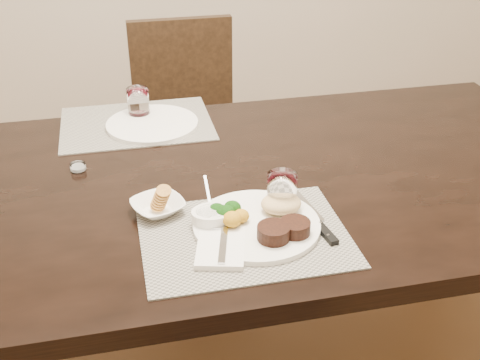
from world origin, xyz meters
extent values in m
cube|color=black|center=(0.00, 0.00, 0.72)|extent=(2.00, 1.00, 0.05)
cube|color=black|center=(0.92, 0.42, 0.35)|extent=(0.08, 0.08, 0.70)
cube|color=black|center=(0.00, 0.85, 0.43)|extent=(0.42, 0.42, 0.04)
cube|color=black|center=(-0.18, 0.67, 0.21)|extent=(0.04, 0.04, 0.41)
cube|color=black|center=(0.18, 0.67, 0.21)|extent=(0.04, 0.04, 0.41)
cube|color=black|center=(-0.18, 1.03, 0.21)|extent=(0.04, 0.04, 0.41)
cube|color=black|center=(0.18, 1.03, 0.21)|extent=(0.04, 0.04, 0.41)
cube|color=black|center=(0.00, 1.04, 0.68)|extent=(0.42, 0.04, 0.45)
cube|color=gray|center=(-0.03, -0.27, 0.75)|extent=(0.46, 0.34, 0.00)
cube|color=gray|center=(-0.23, 0.40, 0.75)|extent=(0.46, 0.34, 0.00)
cylinder|color=white|center=(0.00, -0.24, 0.76)|extent=(0.29, 0.29, 0.01)
cylinder|color=black|center=(0.02, -0.31, 0.78)|extent=(0.07, 0.07, 0.03)
cylinder|color=black|center=(0.07, -0.30, 0.78)|extent=(0.07, 0.07, 0.03)
ellipsoid|color=#DABE82|center=(0.07, -0.20, 0.79)|extent=(0.10, 0.08, 0.04)
ellipsoid|color=#12450D|center=(-0.07, -0.21, 0.79)|extent=(0.05, 0.05, 0.04)
ellipsoid|color=#B68017|center=(-0.06, -0.24, 0.78)|extent=(0.04, 0.04, 0.04)
cube|color=white|center=(-0.09, -0.29, 0.76)|extent=(0.14, 0.20, 0.01)
cube|color=silver|center=(-0.09, -0.31, 0.77)|extent=(0.05, 0.13, 0.01)
cube|color=silver|center=(-0.09, -0.23, 0.77)|extent=(0.03, 0.05, 0.00)
cube|color=silver|center=(0.14, -0.18, 0.76)|extent=(0.04, 0.14, 0.00)
cube|color=black|center=(0.14, -0.30, 0.76)|extent=(0.04, 0.10, 0.01)
imported|color=white|center=(-0.21, -0.13, 0.77)|extent=(0.15, 0.15, 0.03)
cylinder|color=#C28C3D|center=(-0.21, -0.13, 0.79)|extent=(0.04, 0.04, 0.04)
cylinder|color=white|center=(-0.10, -0.21, 0.77)|extent=(0.10, 0.10, 0.04)
cylinder|color=#0B330D|center=(-0.10, -0.21, 0.79)|extent=(0.08, 0.08, 0.01)
cube|color=silver|center=(-0.10, -0.14, 0.81)|extent=(0.01, 0.06, 0.05)
cylinder|color=silver|center=(0.07, -0.18, 0.80)|extent=(0.07, 0.07, 0.10)
cylinder|color=#33040A|center=(0.07, -0.18, 0.77)|extent=(0.06, 0.06, 0.02)
cylinder|color=white|center=(-0.18, 0.37, 0.76)|extent=(0.28, 0.28, 0.01)
cylinder|color=silver|center=(-0.21, 0.44, 0.80)|extent=(0.07, 0.07, 0.09)
cylinder|color=#33040A|center=(-0.21, 0.44, 0.77)|extent=(0.06, 0.06, 0.02)
cylinder|color=silver|center=(-0.40, 0.13, 0.76)|extent=(0.04, 0.04, 0.02)
cylinder|color=white|center=(-0.40, 0.13, 0.76)|extent=(0.03, 0.03, 0.01)
camera|label=1|loc=(-0.28, -1.34, 1.53)|focal=45.00mm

